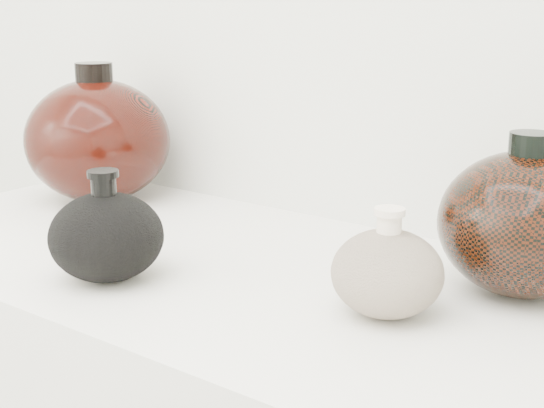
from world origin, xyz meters
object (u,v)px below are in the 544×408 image
Objects in this scene: cream_gourd_vase at (387,272)px; right_round_pot at (525,223)px; black_gourd_vase at (106,236)px; left_round_pot at (98,140)px.

cream_gourd_vase is 0.18m from right_round_pot.
right_round_pot is (0.41, 0.25, 0.03)m from black_gourd_vase.
black_gourd_vase is 0.48m from right_round_pot.
right_round_pot is at bearing 0.24° from left_round_pot.
right_round_pot is at bearing 31.40° from black_gourd_vase.
black_gourd_vase is 0.34m from cream_gourd_vase.
left_round_pot is (-0.30, 0.25, 0.05)m from black_gourd_vase.
left_round_pot is at bearing 166.87° from cream_gourd_vase.
black_gourd_vase is 0.39m from left_round_pot.
right_round_pot is (0.09, 0.15, 0.04)m from cream_gourd_vase.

